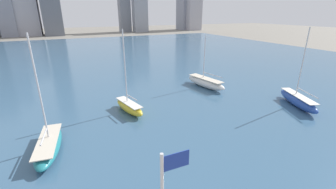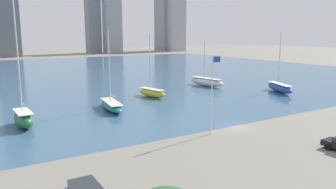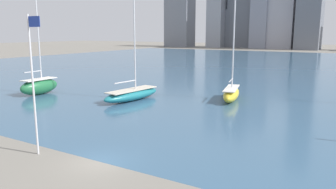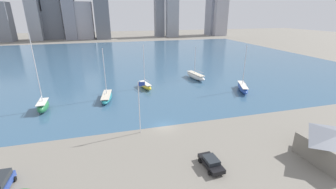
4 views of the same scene
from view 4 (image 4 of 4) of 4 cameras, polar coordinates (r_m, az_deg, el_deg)
name	(u,v)px [view 4 (image 4 of 4)]	position (r m, az deg, el deg)	size (l,w,h in m)	color
ground_plane	(164,126)	(43.99, -0.93, -8.06)	(500.00, 500.00, 0.00)	gray
harbor_water	(128,59)	(110.02, -10.15, 8.84)	(180.00, 140.00, 0.00)	#385B7A
flag_pole	(140,105)	(39.83, -7.24, -2.78)	(1.24, 0.14, 9.80)	silver
distant_city_skyline	(103,9)	(208.19, -16.08, 20.12)	(196.17, 24.60, 64.30)	slate
sailboat_teal	(107,97)	(58.66, -15.33, -0.55)	(3.57, 9.54, 12.84)	#1E757F
sailboat_yellow	(145,85)	(65.44, -5.75, 2.34)	(3.40, 7.54, 12.51)	yellow
sailboat_green	(43,106)	(57.37, -29.18, -2.46)	(2.50, 6.22, 16.93)	#236B3D
sailboat_white	(196,76)	(75.15, 7.02, 4.68)	(4.11, 10.47, 10.47)	white
sailboat_blue	(243,87)	(66.40, 18.41, 1.71)	(5.35, 9.77, 12.61)	#284CA8
parked_suv_blue	(0,183)	(36.12, -36.94, -17.60)	(2.46, 4.37, 1.88)	#284293
parked_sedan_black	(211,162)	(33.74, 10.89, -16.58)	(2.48, 4.76, 1.49)	black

